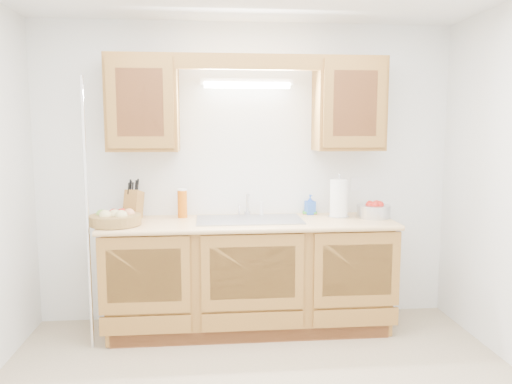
{
  "coord_description": "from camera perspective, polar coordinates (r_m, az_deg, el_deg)",
  "views": [
    {
      "loc": [
        -0.31,
        -2.72,
        1.63
      ],
      "look_at": [
        0.02,
        0.85,
        1.17
      ],
      "focal_mm": 35.0,
      "sensor_mm": 36.0,
      "label": 1
    }
  ],
  "objects": [
    {
      "name": "apple_bowl",
      "position": [
        4.22,
        13.31,
        -2.04
      ],
      "size": [
        0.35,
        0.35,
        0.14
      ],
      "rotation": [
        0.0,
        0.0,
        -0.32
      ],
      "color": "silver",
      "rests_on": "countertop"
    },
    {
      "name": "sink",
      "position": [
        4.02,
        -0.77,
        -4.24
      ],
      "size": [
        0.84,
        0.46,
        0.36
      ],
      "color": "#9E9EA3",
      "rests_on": "countertop"
    },
    {
      "name": "upper_cabinet_right",
      "position": [
        4.22,
        10.54,
        9.79
      ],
      "size": [
        0.55,
        0.33,
        0.75
      ],
      "primitive_type": "cube",
      "color": "olive",
      "rests_on": "room"
    },
    {
      "name": "knife_block",
      "position": [
        4.17,
        -13.83,
        -1.36
      ],
      "size": [
        0.17,
        0.22,
        0.33
      ],
      "rotation": [
        0.0,
        0.0,
        -0.31
      ],
      "color": "olive",
      "rests_on": "countertop"
    },
    {
      "name": "wire_shelf_pole",
      "position": [
        3.81,
        -18.73,
        -2.63
      ],
      "size": [
        0.03,
        0.03,
        2.0
      ],
      "primitive_type": "cylinder",
      "color": "silver",
      "rests_on": "ground"
    },
    {
      "name": "base_cabinets",
      "position": [
        4.11,
        -0.75,
        -9.57
      ],
      "size": [
        2.2,
        0.6,
        0.86
      ],
      "primitive_type": "cube",
      "color": "olive",
      "rests_on": "ground"
    },
    {
      "name": "outlet_plate",
      "position": [
        4.42,
        11.29,
        0.89
      ],
      "size": [
        0.08,
        0.01,
        0.12
      ],
      "primitive_type": "cube",
      "color": "white",
      "rests_on": "room"
    },
    {
      "name": "upper_cabinet_left",
      "position": [
        4.09,
        -12.78,
        9.82
      ],
      "size": [
        0.55,
        0.33,
        0.75
      ],
      "primitive_type": "cube",
      "color": "olive",
      "rests_on": "room"
    },
    {
      "name": "countertop",
      "position": [
        3.99,
        -0.75,
        -3.57
      ],
      "size": [
        2.3,
        0.63,
        0.04
      ],
      "primitive_type": "cube",
      "color": "#D9B372",
      "rests_on": "base_cabinets"
    },
    {
      "name": "soap_bottle",
      "position": [
        4.29,
        6.21,
        -1.44
      ],
      "size": [
        0.09,
        0.09,
        0.17
      ],
      "primitive_type": "imported",
      "rotation": [
        0.0,
        0.0,
        0.22
      ],
      "color": "blue",
      "rests_on": "countertop"
    },
    {
      "name": "sponge",
      "position": [
        4.31,
        6.17,
        -2.4
      ],
      "size": [
        0.13,
        0.1,
        0.02
      ],
      "rotation": [
        0.0,
        0.0,
        -0.17
      ],
      "color": "#CC333F",
      "rests_on": "countertop"
    },
    {
      "name": "paper_towel",
      "position": [
        4.17,
        9.45,
        -0.76
      ],
      "size": [
        0.19,
        0.19,
        0.37
      ],
      "rotation": [
        0.0,
        0.0,
        0.34
      ],
      "color": "silver",
      "rests_on": "countertop"
    },
    {
      "name": "orange_canister",
      "position": [
        4.15,
        -8.42,
        -1.28
      ],
      "size": [
        0.1,
        0.1,
        0.24
      ],
      "rotation": [
        0.0,
        0.0,
        0.42
      ],
      "color": "#CA5E0B",
      "rests_on": "countertop"
    },
    {
      "name": "room",
      "position": [
        2.76,
        1.2,
        -0.62
      ],
      "size": [
        3.52,
        3.5,
        2.5
      ],
      "color": "tan",
      "rests_on": "ground"
    },
    {
      "name": "valance",
      "position": [
        3.96,
        -0.78,
        14.67
      ],
      "size": [
        2.2,
        0.05,
        0.12
      ],
      "primitive_type": "cube",
      "color": "olive",
      "rests_on": "room"
    },
    {
      "name": "fluorescent_fixture",
      "position": [
        4.17,
        -1.03,
        12.32
      ],
      "size": [
        0.76,
        0.08,
        0.08
      ],
      "color": "white",
      "rests_on": "room"
    },
    {
      "name": "fruit_basket",
      "position": [
        3.93,
        -15.78,
        -2.91
      ],
      "size": [
        0.39,
        0.39,
        0.12
      ],
      "rotation": [
        0.0,
        0.0,
        0.01
      ],
      "color": "olive",
      "rests_on": "countertop"
    }
  ]
}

